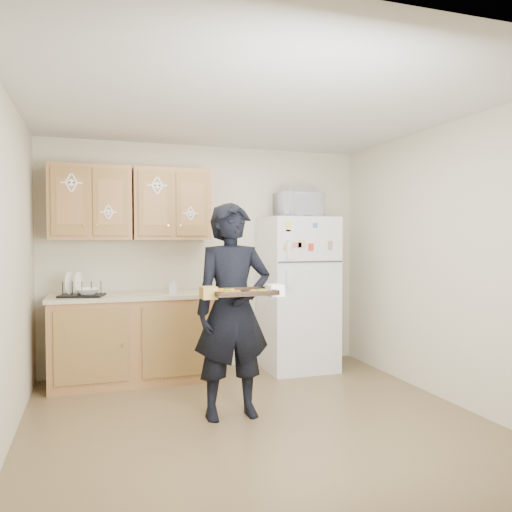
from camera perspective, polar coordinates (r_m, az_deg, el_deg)
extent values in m
plane|color=brown|center=(4.19, 0.14, -18.48)|extent=(3.60, 3.60, 0.00)
plane|color=silver|center=(4.06, 0.14, 16.80)|extent=(3.60, 3.60, 0.00)
cube|color=beige|center=(5.66, -5.59, -0.18)|extent=(3.60, 0.04, 2.50)
cube|color=beige|center=(2.29, 14.44, -3.42)|extent=(3.60, 0.04, 2.50)
cube|color=beige|center=(3.77, -26.81, -1.47)|extent=(0.04, 3.60, 2.50)
cube|color=beige|center=(4.81, 20.98, -0.69)|extent=(0.04, 3.60, 2.50)
cube|color=white|center=(5.63, 4.77, -4.27)|extent=(0.75, 0.70, 1.70)
cube|color=olive|center=(5.32, -13.88, -9.27)|extent=(1.60, 0.60, 0.86)
cube|color=beige|center=(5.25, -13.92, -4.45)|extent=(1.64, 0.64, 0.04)
cube|color=olive|center=(5.35, -18.41, 5.77)|extent=(0.80, 0.33, 0.75)
cube|color=olive|center=(5.41, -9.65, 5.80)|extent=(0.80, 0.33, 0.75)
cube|color=#EEAE54|center=(6.17, 8.35, -10.23)|extent=(0.20, 0.07, 0.32)
imported|color=black|center=(4.10, -2.67, -6.22)|extent=(0.65, 0.43, 1.76)
cube|color=black|center=(3.79, -1.56, -4.22)|extent=(0.48, 0.35, 0.04)
cylinder|color=orange|center=(3.68, -2.81, -4.13)|extent=(0.16, 0.16, 0.02)
cylinder|color=orange|center=(3.75, 0.41, -4.02)|extent=(0.16, 0.16, 0.02)
cylinder|color=orange|center=(3.83, -3.48, -3.89)|extent=(0.16, 0.16, 0.02)
imported|color=white|center=(5.56, 4.85, 5.81)|extent=(0.49, 0.35, 0.27)
cube|color=#BBBBC2|center=(5.60, 4.87, 7.50)|extent=(0.33, 0.24, 0.07)
cube|color=black|center=(5.15, -19.28, -3.49)|extent=(0.46, 0.38, 0.16)
imported|color=white|center=(5.16, -18.65, -3.83)|extent=(0.25, 0.25, 0.06)
imported|color=white|center=(5.15, -9.47, -3.33)|extent=(0.09, 0.09, 0.17)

